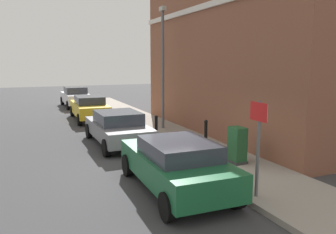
% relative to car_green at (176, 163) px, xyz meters
% --- Properties ---
extents(ground, '(80.00, 80.00, 0.00)m').
position_rel_car_green_xyz_m(ground, '(0.50, 1.31, -0.74)').
color(ground, '#38383A').
extents(sidewalk, '(2.55, 30.00, 0.15)m').
position_rel_car_green_xyz_m(sidewalk, '(2.42, 7.31, -0.66)').
color(sidewalk, gray).
rests_on(sidewalk, ground).
extents(corner_building, '(6.78, 12.40, 8.38)m').
position_rel_car_green_xyz_m(corner_building, '(7.03, 5.51, 3.45)').
color(corner_building, brown).
rests_on(corner_building, ground).
extents(car_green, '(2.00, 4.28, 1.38)m').
position_rel_car_green_xyz_m(car_green, '(0.00, 0.00, 0.00)').
color(car_green, '#195933').
rests_on(car_green, ground).
extents(car_grey, '(1.97, 4.38, 1.36)m').
position_rel_car_green_xyz_m(car_grey, '(-0.06, 5.51, -0.02)').
color(car_grey, slate).
rests_on(car_grey, ground).
extents(car_yellow, '(1.89, 4.50, 1.40)m').
position_rel_car_green_xyz_m(car_yellow, '(-0.02, 11.93, 0.00)').
color(car_yellow, gold).
rests_on(car_yellow, ground).
extents(car_white, '(1.86, 4.27, 1.49)m').
position_rel_car_green_xyz_m(car_white, '(0.13, 18.28, 0.02)').
color(car_white, silver).
rests_on(car_white, ground).
extents(utility_cabinet, '(0.46, 0.61, 1.15)m').
position_rel_car_green_xyz_m(utility_cabinet, '(2.63, 1.04, -0.05)').
color(utility_cabinet, '#1E4C28').
rests_on(utility_cabinet, sidewalk).
extents(bollard_near_cabinet, '(0.14, 0.14, 1.04)m').
position_rel_car_green_xyz_m(bollard_near_cabinet, '(2.73, 3.22, -0.03)').
color(bollard_near_cabinet, black).
rests_on(bollard_near_cabinet, sidewalk).
extents(bollard_far_kerb, '(0.14, 0.14, 1.04)m').
position_rel_car_green_xyz_m(bollard_far_kerb, '(1.40, 4.95, -0.03)').
color(bollard_far_kerb, black).
rests_on(bollard_far_kerb, sidewalk).
extents(street_sign, '(0.08, 0.60, 2.30)m').
position_rel_car_green_xyz_m(street_sign, '(1.45, -1.44, 0.93)').
color(street_sign, '#59595B').
rests_on(street_sign, sidewalk).
extents(lamppost, '(0.20, 0.44, 5.72)m').
position_rel_car_green_xyz_m(lamppost, '(2.68, 7.34, 2.57)').
color(lamppost, '#59595B').
rests_on(lamppost, sidewalk).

